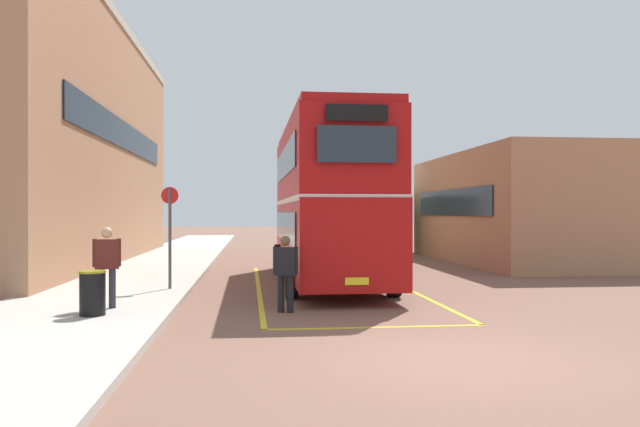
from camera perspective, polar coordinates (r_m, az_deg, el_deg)
The scene contains 11 objects.
ground_plane at distance 23.51m, azimuth 0.94°, elevation -5.06°, with size 135.60×135.60×0.00m, color brown.
sidewalk_left at distance 25.98m, azimuth -14.15°, elevation -4.41°, with size 4.00×57.60×0.14m, color #B2ADA3.
brick_building_left at distance 27.63m, azimuth -22.96°, elevation 5.99°, with size 5.60×22.20×9.89m.
depot_building_right at distance 28.32m, azimuth 18.19°, elevation 0.47°, with size 6.63×12.41×4.59m.
double_decker_bus at distance 18.79m, azimuth 0.60°, elevation 1.31°, with size 2.91×10.62×4.75m.
single_deck_bus at distance 35.81m, azimuth 4.71°, elevation -0.65°, with size 3.04×9.52×3.02m.
pedestrian_boarding at distance 13.32m, azimuth -3.16°, elevation -5.02°, with size 0.53×0.35×1.63m.
pedestrian_waiting_near at distance 13.68m, azimuth -18.83°, elevation -4.16°, with size 0.55×0.33×1.68m.
litter_bin at distance 12.89m, azimuth -20.00°, elevation -6.81°, with size 0.51×0.51×0.86m.
bus_stop_sign at distance 16.69m, azimuth -13.50°, elevation -1.24°, with size 0.44×0.08×2.64m.
bay_marking_yellow at distance 16.99m, azimuth 1.40°, elevation -7.05°, with size 4.31×12.62×0.01m.
Camera 1 is at (-2.86, -8.84, 2.13)m, focal length 35.17 mm.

